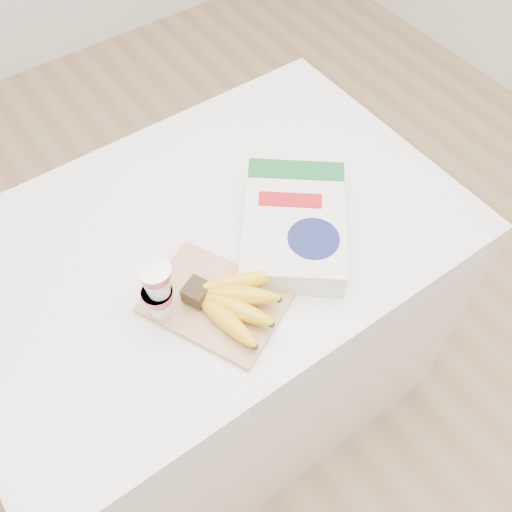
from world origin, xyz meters
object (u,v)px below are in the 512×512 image
(bananas, at_px, (232,301))
(yogurt_stack, at_px, (158,290))
(table, at_px, (216,328))
(cereal_box, at_px, (294,224))
(cutting_board, at_px, (215,302))

(bananas, height_order, yogurt_stack, yogurt_stack)
(table, xyz_separation_m, cereal_box, (0.15, -0.11, 0.45))
(table, height_order, yogurt_stack, yogurt_stack)
(cereal_box, bearing_deg, bananas, -119.65)
(table, relative_size, cutting_board, 4.29)
(yogurt_stack, bearing_deg, table, 34.98)
(table, xyz_separation_m, bananas, (-0.06, -0.19, 0.45))
(cutting_board, bearing_deg, table, 38.67)
(table, relative_size, yogurt_stack, 7.71)
(cutting_board, xyz_separation_m, yogurt_stack, (-0.10, 0.04, 0.08))
(table, xyz_separation_m, cutting_board, (-0.08, -0.16, 0.42))
(table, height_order, cutting_board, cutting_board)
(cutting_board, xyz_separation_m, bananas, (0.02, -0.03, 0.03))
(bananas, relative_size, yogurt_stack, 1.35)
(cutting_board, relative_size, yogurt_stack, 1.80)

